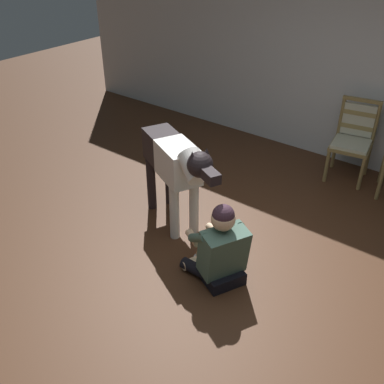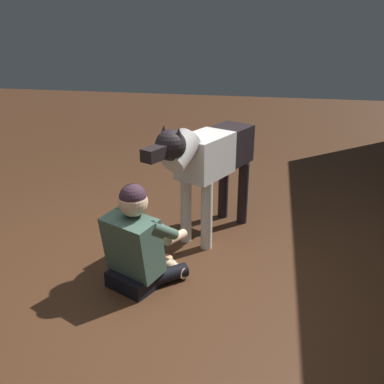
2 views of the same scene
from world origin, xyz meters
name	(u,v)px [view 2 (image 2 of 2)]	position (x,y,z in m)	size (l,w,h in m)	color
ground_plane	(149,288)	(0.00, 0.00, 0.00)	(16.13, 16.13, 0.00)	#462817
person_sitting_on_floor	(138,244)	(-0.06, -0.09, 0.33)	(0.70, 0.63, 0.80)	black
large_dog	(209,159)	(-0.88, 0.30, 0.74)	(1.38, 0.75, 1.12)	silver
hot_dog_on_plate	(163,263)	(-0.31, 0.03, 0.03)	(0.23, 0.23, 0.06)	silver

